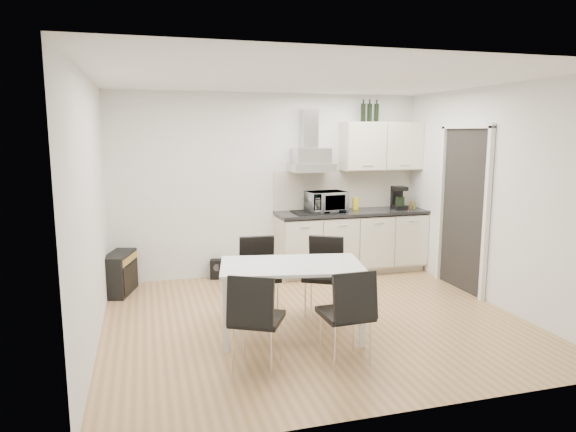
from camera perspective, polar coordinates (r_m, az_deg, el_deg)
name	(u,v)px	position (r m, az deg, el deg)	size (l,w,h in m)	color
ground	(313,319)	(5.82, 2.84, -11.39)	(4.50, 4.50, 0.00)	tan
wall_back	(270,185)	(7.41, -2.01, 3.45)	(4.50, 0.10, 2.60)	silver
wall_front	(406,242)	(3.69, 12.95, -2.78)	(4.50, 0.10, 2.60)	silver
wall_left	(91,212)	(5.24, -21.07, 0.38)	(0.10, 4.00, 2.60)	silver
wall_right	(494,196)	(6.57, 21.91, 2.03)	(0.10, 4.00, 2.60)	silver
ceiling	(315,79)	(5.47, 3.07, 15.00)	(4.50, 4.50, 0.00)	white
doorway	(462,211)	(7.02, 18.80, 0.57)	(0.08, 1.04, 2.10)	white
kitchenette	(353,216)	(7.59, 7.27, -0.05)	(2.22, 0.64, 2.52)	beige
dining_table	(291,272)	(5.18, 0.37, -6.22)	(1.53, 1.04, 0.75)	white
chair_far_left	(260,278)	(5.81, -3.16, -6.85)	(0.44, 0.50, 0.88)	black
chair_far_right	(323,277)	(5.82, 3.94, -6.83)	(0.44, 0.50, 0.88)	black
chair_near_left	(257,320)	(4.56, -3.45, -11.46)	(0.44, 0.50, 0.88)	black
chair_near_right	(345,315)	(4.70, 6.36, -10.86)	(0.44, 0.50, 0.88)	black
guitar_amp	(120,273)	(6.96, -18.16, -6.06)	(0.44, 0.69, 0.53)	black
floor_speaker	(216,269)	(7.37, -7.99, -5.86)	(0.16, 0.15, 0.27)	black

